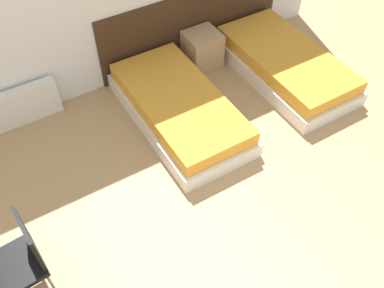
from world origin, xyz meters
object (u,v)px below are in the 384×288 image
(bed_near_window, at_px, (179,108))
(nightstand, at_px, (202,49))
(bed_near_door, at_px, (285,64))
(chair_near_laptop, at_px, (19,259))

(bed_near_window, xyz_separation_m, nightstand, (0.81, 0.78, 0.06))
(bed_near_door, distance_m, chair_near_laptop, 3.95)
(bed_near_window, relative_size, bed_near_door, 1.00)
(bed_near_window, xyz_separation_m, chair_near_laptop, (-2.15, -1.15, 0.33))
(bed_near_window, xyz_separation_m, bed_near_door, (1.61, 0.00, 0.00))
(chair_near_laptop, bearing_deg, bed_near_door, 12.91)
(bed_near_door, height_order, chair_near_laptop, chair_near_laptop)
(bed_near_window, relative_size, chair_near_laptop, 2.15)
(nightstand, height_order, chair_near_laptop, chair_near_laptop)
(nightstand, bearing_deg, bed_near_door, -44.05)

